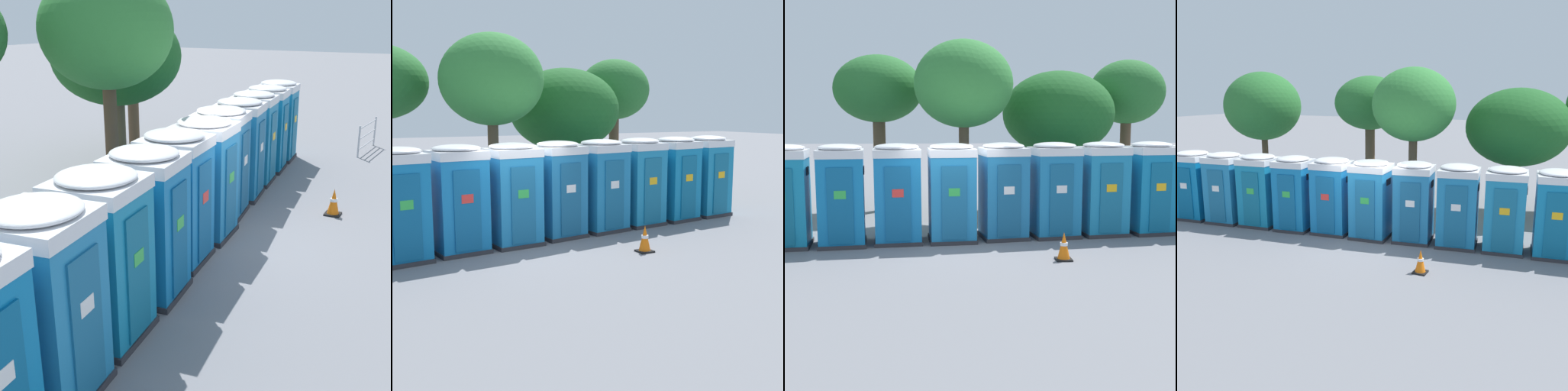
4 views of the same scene
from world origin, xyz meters
The scene contains 13 objects.
ground_plane centered at (0.00, 0.00, 0.00)m, with size 120.00×120.00×0.00m, color slate.
portapotty_3 centered at (-2.81, 0.16, 1.28)m, with size 1.30×1.33×2.54m.
portapotty_4 centered at (-1.44, 0.37, 1.28)m, with size 1.31×1.31×2.54m.
portapotty_5 centered at (-0.05, 0.46, 1.28)m, with size 1.30×1.30×2.54m.
portapotty_6 centered at (1.31, 0.71, 1.28)m, with size 1.33×1.36×2.54m.
portapotty_7 centered at (2.69, 0.84, 1.28)m, with size 1.38×1.36×2.54m.
portapotty_8 centered at (4.07, 1.00, 1.28)m, with size 1.33×1.34×2.54m.
portapotty_9 centered at (5.45, 1.12, 1.28)m, with size 1.31×1.34×2.54m.
portapotty_10 centered at (6.83, 1.25, 1.28)m, with size 1.31×1.32×2.54m.
street_tree_0 centered at (0.37, 3.09, 4.16)m, with size 2.97×2.97×5.49m.
street_tree_1 centered at (3.71, 5.21, 3.33)m, with size 3.82×3.82×4.78m.
street_tree_4 centered at (6.58, 6.60, 4.08)m, with size 2.77×2.77×5.32m.
traffic_cone centered at (2.41, -1.72, 0.31)m, with size 0.36×0.36×0.64m.
Camera 2 is at (-4.75, -12.08, 3.28)m, focal length 50.00 mm.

